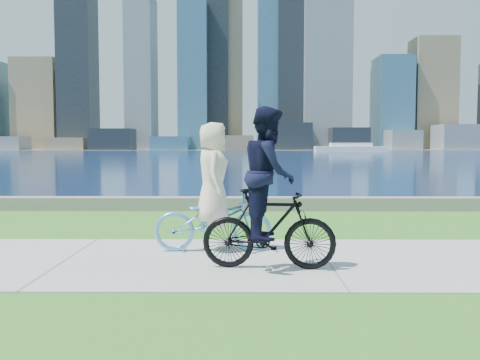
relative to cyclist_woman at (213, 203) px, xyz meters
name	(u,v)px	position (x,y,z in m)	size (l,w,h in m)	color
ground	(66,261)	(-2.22, -0.72, -0.81)	(320.00, 320.00, 0.00)	#2B6B1C
concrete_path	(66,260)	(-2.22, -0.72, -0.80)	(80.00, 3.50, 0.02)	#A0A09B
seawall	(143,204)	(-2.22, 5.48, -0.63)	(90.00, 0.50, 0.35)	slate
bay_water	(227,155)	(-2.22, 71.28, -0.80)	(320.00, 131.00, 0.01)	#0B1F48
far_shore	(234,149)	(-2.22, 129.28, -0.75)	(320.00, 30.00, 0.12)	gray
city_skyline	(250,64)	(1.93, 128.61, 21.08)	(179.73, 23.49, 76.00)	navy
ferry_far	(350,148)	(20.30, 91.41, -0.06)	(13.27, 3.79, 1.80)	white
cyclist_woman	(213,203)	(0.00, 0.00, 0.00)	(0.83, 1.99, 2.12)	#5DAAE3
cyclist_man	(269,201)	(0.86, -1.27, 0.17)	(0.78, 1.93, 2.29)	black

